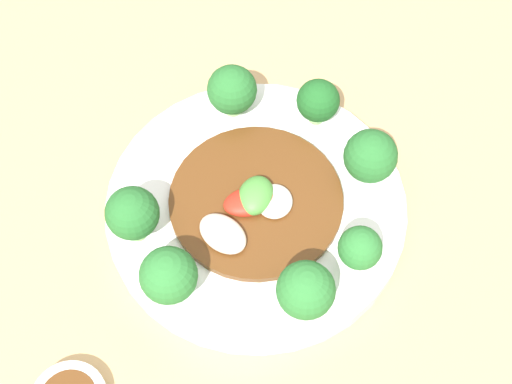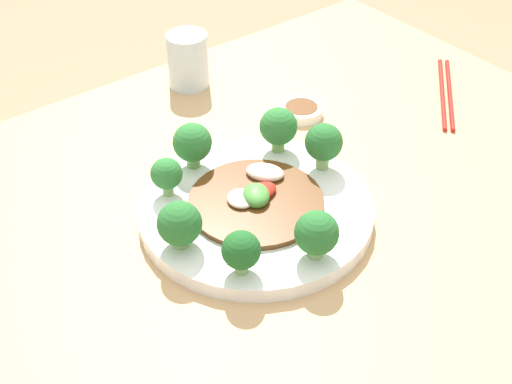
# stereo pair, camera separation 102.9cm
# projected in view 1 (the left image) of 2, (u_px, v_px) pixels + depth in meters

# --- Properties ---
(table) EXTENTS (1.17, 0.79, 0.70)m
(table) POSITION_uv_depth(u_px,v_px,m) (266.00, 341.00, 1.02)
(table) COLOR tan
(table) RESTS_ON ground_plane
(plate) EXTENTS (0.30, 0.30, 0.02)m
(plate) POSITION_uv_depth(u_px,v_px,m) (256.00, 207.00, 0.72)
(plate) COLOR white
(plate) RESTS_ON table
(broccoli_northwest) EXTENTS (0.04, 0.04, 0.05)m
(broccoli_northwest) POSITION_uv_depth(u_px,v_px,m) (360.00, 248.00, 0.65)
(broccoli_northwest) COLOR #89B76B
(broccoli_northwest) RESTS_ON plate
(broccoli_northeast) EXTENTS (0.05, 0.05, 0.07)m
(broccoli_northeast) POSITION_uv_depth(u_px,v_px,m) (169.00, 276.00, 0.63)
(broccoli_northeast) COLOR #7AAD5B
(broccoli_northeast) RESTS_ON plate
(broccoli_north) EXTENTS (0.05, 0.05, 0.07)m
(broccoli_north) POSITION_uv_depth(u_px,v_px,m) (306.00, 291.00, 0.62)
(broccoli_north) COLOR #70A356
(broccoli_north) RESTS_ON plate
(broccoli_south) EXTENTS (0.05, 0.05, 0.06)m
(broccoli_south) POSITION_uv_depth(u_px,v_px,m) (232.00, 90.00, 0.74)
(broccoli_south) COLOR #89B76B
(broccoli_south) RESTS_ON plate
(broccoli_southwest) EXTENTS (0.05, 0.05, 0.06)m
(broccoli_southwest) POSITION_uv_depth(u_px,v_px,m) (318.00, 101.00, 0.74)
(broccoli_southwest) COLOR #89B76B
(broccoli_southwest) RESTS_ON plate
(broccoli_west) EXTENTS (0.05, 0.05, 0.06)m
(broccoli_west) POSITION_uv_depth(u_px,v_px,m) (370.00, 157.00, 0.70)
(broccoli_west) COLOR #89B76B
(broccoli_west) RESTS_ON plate
(broccoli_east) EXTENTS (0.05, 0.05, 0.07)m
(broccoli_east) POSITION_uv_depth(u_px,v_px,m) (133.00, 214.00, 0.66)
(broccoli_east) COLOR #89B76B
(broccoli_east) RESTS_ON plate
(stirfry_center) EXTENTS (0.17, 0.17, 0.02)m
(stirfry_center) POSITION_uv_depth(u_px,v_px,m) (254.00, 203.00, 0.70)
(stirfry_center) COLOR #5B3314
(stirfry_center) RESTS_ON plate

